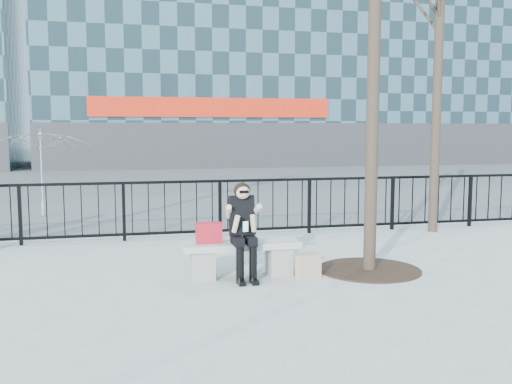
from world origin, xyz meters
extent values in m
plane|color=gray|center=(0.00, 0.00, 0.00)|extent=(120.00, 120.00, 0.00)
cube|color=#474747|center=(0.00, 15.00, 0.00)|extent=(60.00, 23.00, 0.01)
cube|color=black|center=(0.00, 3.00, 1.08)|extent=(14.00, 0.05, 0.05)
cube|color=black|center=(0.00, 3.00, 0.12)|extent=(14.00, 0.05, 0.05)
cube|color=#2D2D30|center=(3.00, 21.96, 1.20)|extent=(18.00, 0.08, 2.40)
cube|color=red|center=(3.00, 21.90, 3.20)|extent=(12.60, 0.12, 1.00)
cube|color=#466270|center=(20.00, 27.00, 10.00)|extent=(16.00, 10.00, 20.00)
cube|color=#2D2D30|center=(20.00, 21.96, 1.20)|extent=(16.00, 0.08, 2.40)
cylinder|color=black|center=(1.90, -0.10, 3.75)|extent=(0.18, 0.18, 7.50)
cylinder|color=black|center=(4.50, 2.60, 3.50)|extent=(0.18, 0.18, 7.00)
cylinder|color=black|center=(1.90, -0.10, 0.01)|extent=(1.50, 1.50, 0.02)
cube|color=slate|center=(-0.55, 0.00, 0.20)|extent=(0.32, 0.38, 0.40)
cube|color=slate|center=(0.55, 0.00, 0.20)|extent=(0.32, 0.38, 0.40)
cube|color=gray|center=(0.00, 0.00, 0.45)|extent=(1.65, 0.46, 0.09)
cube|color=red|center=(-0.45, 0.02, 0.63)|extent=(0.35, 0.17, 0.29)
cube|color=beige|center=(0.88, -0.35, 0.17)|extent=(0.37, 0.23, 0.33)
imported|color=yellow|center=(-3.49, 6.43, 1.04)|extent=(2.94, 2.97, 2.09)
camera|label=1|loc=(-1.57, -7.71, 2.06)|focal=40.00mm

